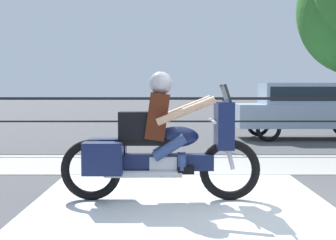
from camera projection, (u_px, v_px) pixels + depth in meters
ground_plane at (274, 206)px, 6.13m from camera, size 120.00×120.00×0.00m
sidewalk_band at (237, 164)px, 9.52m from camera, size 44.00×2.40×0.01m
crosswalk_band at (183, 210)px, 5.93m from camera, size 3.64×6.00×0.01m
fence_railing at (225, 109)px, 11.50m from camera, size 36.00×0.05×1.21m
motorcycle at (161, 144)px, 6.44m from camera, size 2.51×0.76×1.62m
parked_car at (307, 107)px, 14.23m from camera, size 4.02×1.68×1.55m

